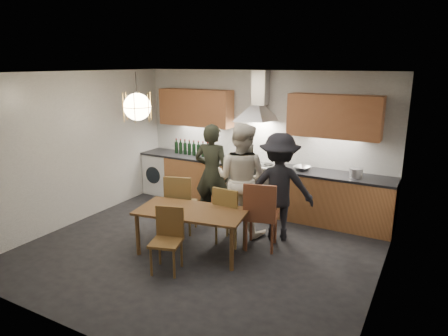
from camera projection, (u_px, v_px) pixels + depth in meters
The scene contains 17 objects.
ground at pixel (201, 249), 6.04m from camera, with size 5.00×5.00×0.00m, color black.
room_shell at pixel (199, 138), 5.60m from camera, with size 5.02×4.52×2.61m.
counter_run at pixel (256, 187), 7.57m from camera, with size 5.00×0.62×0.90m.
range_stove at pixel (254, 187), 7.57m from camera, with size 0.90×0.60×0.92m.
wall_fixtures at pixel (259, 111), 7.31m from camera, with size 4.30×0.54×1.10m.
pendant_lamp at pixel (137, 107), 5.88m from camera, with size 0.43×0.43×0.70m.
dining_table at pixel (192, 215), 5.79m from camera, with size 1.69×1.05×0.66m.
chair_back_left at pixel (180, 200), 6.47m from camera, with size 0.56×0.56×0.99m.
chair_back_mid at pixel (229, 212), 6.05m from camera, with size 0.43×0.43×0.93m.
chair_back_right at pixel (261, 212), 5.86m from camera, with size 0.58×0.58×1.06m.
chair_front at pixel (168, 235), 5.35m from camera, with size 0.49×0.49×0.87m.
person_left at pixel (212, 174), 6.89m from camera, with size 0.64×0.42×1.74m, color black.
person_mid at pixel (241, 179), 6.44m from camera, with size 0.89×0.69×1.82m, color beige.
person_right at pixel (279, 187), 6.23m from camera, with size 1.10×0.63×1.70m, color black.
mixing_bowl at pixel (302, 168), 7.01m from camera, with size 0.29×0.29×0.07m, color #AFAFB2.
stock_pot at pixel (356, 173), 6.55m from camera, with size 0.21×0.21×0.15m, color silver.
wine_bottles at pixel (194, 148), 8.09m from camera, with size 0.94×0.07×0.31m.
Camera 1 is at (2.97, -4.67, 2.73)m, focal length 32.00 mm.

